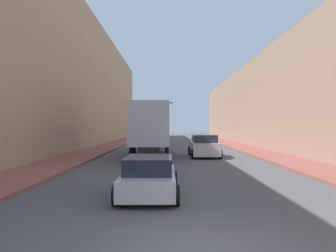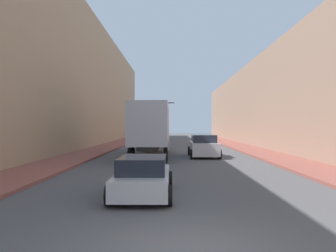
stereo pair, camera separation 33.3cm
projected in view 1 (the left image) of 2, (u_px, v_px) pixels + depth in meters
The scene contains 8 objects.
sidewalk_right at pixel (239, 147), 36.21m from camera, with size 3.08×80.00×0.15m.
sidewalk_left at pixel (105, 147), 36.15m from camera, with size 3.08×80.00×0.15m.
building_right at pixel (280, 102), 36.23m from camera, with size 6.00×80.00×10.02m.
building_left at pixel (64, 80), 36.12m from camera, with size 6.00×80.00×14.97m.
semi_truck at pixel (152, 127), 26.79m from camera, with size 2.59×13.70×4.00m.
sedan_car at pixel (148, 177), 11.34m from camera, with size 2.02×4.24×1.36m.
suv_car at pixel (202, 146), 25.40m from camera, with size 2.24×4.66×1.73m.
traffic_signal_gantry at pixel (140, 113), 42.30m from camera, with size 5.84×0.35×5.68m.
Camera 1 is at (-0.66, -6.17, 2.43)m, focal length 35.00 mm.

